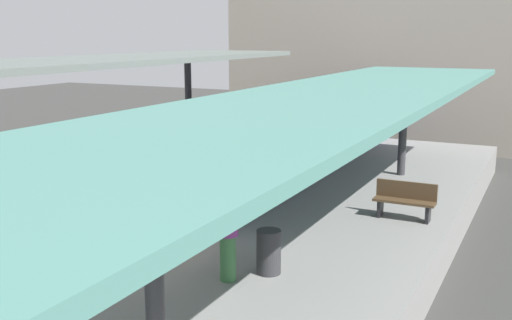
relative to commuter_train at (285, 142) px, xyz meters
name	(u,v)px	position (x,y,z in m)	size (l,w,h in m)	color
ground_plane	(148,271)	(0.00, -7.60, -1.73)	(80.00, 80.00, 0.00)	#383835
platform_left	(23,226)	(-3.80, -7.60, -1.23)	(4.40, 28.00, 1.00)	gray
platform_right	(307,281)	(3.80, -7.60, -1.23)	(4.40, 28.00, 1.00)	gray
track_ballast	(148,267)	(0.00, -7.60, -1.63)	(3.20, 28.00, 0.20)	#4C4742
rail_near_side	(122,255)	(-0.72, -7.60, -1.46)	(0.08, 28.00, 0.14)	slate
rail_far_side	(175,265)	(0.72, -7.60, -1.46)	(0.08, 28.00, 0.14)	slate
commuter_train	(285,142)	(0.00, 0.00, 0.00)	(2.78, 14.66, 3.10)	#38428C
canopy_left	(54,65)	(-3.80, -6.20, 2.69)	(4.18, 21.00, 3.54)	#333335
canopy_right	(335,99)	(3.80, -6.20, 2.18)	(4.18, 21.00, 3.02)	#333335
platform_bench	(405,199)	(4.91, -4.33, -0.26)	(1.40, 0.41, 0.86)	black
platform_sign	(225,174)	(2.39, -8.30, 0.90)	(0.90, 0.08, 2.21)	#262628
litter_bin	(269,252)	(3.48, -8.67, -0.33)	(0.44, 0.44, 0.80)	#2D2D30
passenger_near_bench	(228,234)	(2.98, -9.28, 0.12)	(0.36, 0.36, 1.64)	#386B3D
station_building_backdrop	(421,28)	(1.70, 12.40, 3.77)	(18.00, 6.00, 11.00)	#A89E8E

